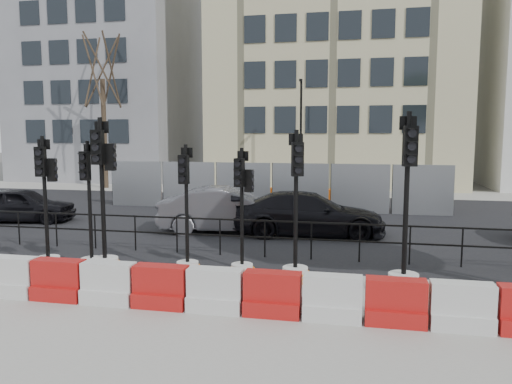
% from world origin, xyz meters
% --- Properties ---
extents(ground, '(120.00, 120.00, 0.00)m').
position_xyz_m(ground, '(0.00, 0.00, 0.00)').
color(ground, '#51514C').
rests_on(ground, ground).
extents(sidewalk_near, '(40.00, 6.00, 0.02)m').
position_xyz_m(sidewalk_near, '(0.00, -3.00, 0.01)').
color(sidewalk_near, gray).
rests_on(sidewalk_near, ground).
extents(road, '(40.00, 14.00, 0.03)m').
position_xyz_m(road, '(0.00, 7.00, 0.01)').
color(road, black).
rests_on(road, ground).
extents(sidewalk_far, '(40.00, 4.00, 0.02)m').
position_xyz_m(sidewalk_far, '(0.00, 16.00, 0.01)').
color(sidewalk_far, gray).
rests_on(sidewalk_far, ground).
extents(building_grey, '(11.00, 9.06, 14.00)m').
position_xyz_m(building_grey, '(-14.00, 21.99, 7.00)').
color(building_grey, gray).
rests_on(building_grey, ground).
extents(building_cream, '(15.00, 10.06, 18.00)m').
position_xyz_m(building_cream, '(2.00, 21.99, 9.00)').
color(building_cream, '#C4BD90').
rests_on(building_cream, ground).
extents(kerb_railing, '(18.00, 0.04, 1.00)m').
position_xyz_m(kerb_railing, '(0.00, 1.20, 0.69)').
color(kerb_railing, black).
rests_on(kerb_railing, ground).
extents(heras_fencing, '(14.33, 1.72, 2.00)m').
position_xyz_m(heras_fencing, '(-0.01, 9.80, 0.68)').
color(heras_fencing, gray).
rests_on(heras_fencing, ground).
extents(lamp_post_far, '(0.12, 0.56, 6.00)m').
position_xyz_m(lamp_post_far, '(0.50, 14.98, 3.22)').
color(lamp_post_far, black).
rests_on(lamp_post_far, ground).
extents(tree_bare_far, '(2.00, 2.00, 9.00)m').
position_xyz_m(tree_bare_far, '(-11.00, 15.50, 6.65)').
color(tree_bare_far, '#473828').
rests_on(tree_bare_far, ground).
extents(barrier_row, '(13.60, 0.50, 0.80)m').
position_xyz_m(barrier_row, '(-0.00, -2.80, 0.37)').
color(barrier_row, red).
rests_on(barrier_row, ground).
extents(traffic_signal_b, '(0.62, 0.62, 3.16)m').
position_xyz_m(traffic_signal_b, '(-3.45, -1.17, 0.75)').
color(traffic_signal_b, silver).
rests_on(traffic_signal_b, ground).
extents(traffic_signal_c, '(0.60, 0.60, 3.05)m').
position_xyz_m(traffic_signal_c, '(-2.44, -1.03, 0.63)').
color(traffic_signal_c, silver).
rests_on(traffic_signal_c, ground).
extents(traffic_signal_d, '(0.70, 0.70, 3.57)m').
position_xyz_m(traffic_signal_d, '(-2.02, -1.17, 0.85)').
color(traffic_signal_d, silver).
rests_on(traffic_signal_d, ground).
extents(traffic_signal_e, '(0.59, 0.59, 2.98)m').
position_xyz_m(traffic_signal_e, '(-0.18, -0.86, 0.62)').
color(traffic_signal_e, silver).
rests_on(traffic_signal_e, ground).
extents(traffic_signal_f, '(0.57, 0.57, 2.91)m').
position_xyz_m(traffic_signal_f, '(1.07, -0.77, 0.69)').
color(traffic_signal_f, silver).
rests_on(traffic_signal_f, ground).
extents(traffic_signal_g, '(0.65, 0.65, 3.30)m').
position_xyz_m(traffic_signal_g, '(2.27, -0.96, 0.68)').
color(traffic_signal_g, silver).
rests_on(traffic_signal_g, ground).
extents(traffic_signal_h, '(0.72, 0.72, 3.64)m').
position_xyz_m(traffic_signal_h, '(4.47, -1.16, 0.75)').
color(traffic_signal_h, silver).
rests_on(traffic_signal_h, ground).
extents(car_a, '(2.95, 4.30, 1.27)m').
position_xyz_m(car_a, '(-8.42, 4.56, 0.63)').
color(car_a, black).
rests_on(car_a, ground).
extents(car_b, '(2.89, 4.96, 1.48)m').
position_xyz_m(car_b, '(-0.56, 4.22, 0.74)').
color(car_b, '#4C4C51').
rests_on(car_b, ground).
extents(car_c, '(3.08, 5.22, 1.38)m').
position_xyz_m(car_c, '(2.02, 4.31, 0.69)').
color(car_c, black).
rests_on(car_c, ground).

